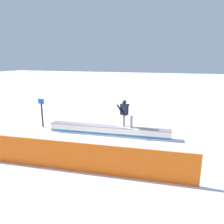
# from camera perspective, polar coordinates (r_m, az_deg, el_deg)

# --- Properties ---
(ground_plane) EXTENTS (120.00, 120.00, 0.00)m
(ground_plane) POSITION_cam_1_polar(r_m,az_deg,el_deg) (11.93, -0.98, -6.19)
(ground_plane) COLOR white
(grind_box) EXTENTS (6.86, 1.17, 0.53)m
(grind_box) POSITION_cam_1_polar(r_m,az_deg,el_deg) (11.85, -0.98, -5.11)
(grind_box) COLOR white
(grind_box) RESTS_ON ground_plane
(snowboarder) EXTENTS (1.46, 0.69, 1.49)m
(snowboarder) POSITION_cam_1_polar(r_m,az_deg,el_deg) (11.41, 3.59, -0.14)
(snowboarder) COLOR silver
(snowboarder) RESTS_ON grind_box
(safety_fence) EXTENTS (9.12, 0.93, 1.15)m
(safety_fence) POSITION_cam_1_polar(r_m,az_deg,el_deg) (8.23, -11.02, -11.72)
(safety_fence) COLOR orange
(safety_fence) RESTS_ON ground_plane
(trail_marker) EXTENTS (0.40, 0.10, 1.80)m
(trail_marker) POSITION_cam_1_polar(r_m,az_deg,el_deg) (13.67, -18.44, -0.05)
(trail_marker) COLOR #262628
(trail_marker) RESTS_ON ground_plane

